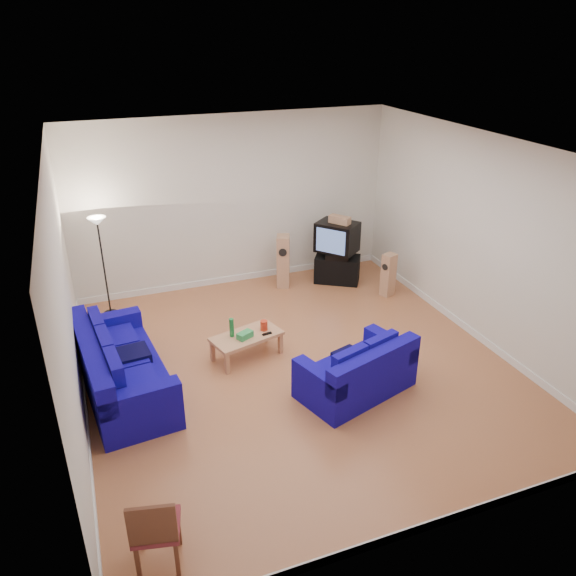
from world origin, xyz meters
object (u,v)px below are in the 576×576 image
object	(u,v)px
tv_stand	(337,269)
television	(337,237)
sofa_loveseat	(358,374)
sofa_three_seat	(119,372)
coffee_table	(247,338)

from	to	relation	value
tv_stand	television	bearing A→B (deg)	135.28
sofa_loveseat	television	distance (m)	3.76
sofa_loveseat	television	xyz separation A→B (m)	(1.30, 3.47, 0.61)
sofa_three_seat	television	world-z (taller)	television
coffee_table	tv_stand	distance (m)	3.18
sofa_loveseat	tv_stand	distance (m)	3.67
sofa_loveseat	tv_stand	world-z (taller)	sofa_loveseat
sofa_three_seat	sofa_loveseat	world-z (taller)	sofa_three_seat
sofa_three_seat	coffee_table	size ratio (longest dim) A/B	2.08
sofa_three_seat	sofa_loveseat	bearing A→B (deg)	63.35
television	tv_stand	bearing A→B (deg)	-25.91
coffee_table	television	xyz separation A→B (m)	(2.45, 2.06, 0.58)
coffee_table	sofa_loveseat	bearing A→B (deg)	-50.75
sofa_loveseat	television	bearing A→B (deg)	51.90
tv_stand	coffee_table	bearing A→B (deg)	-108.48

